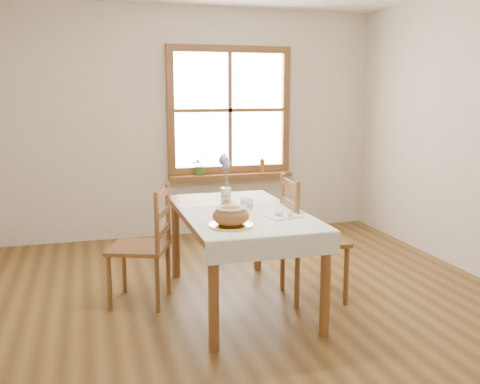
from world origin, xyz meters
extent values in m
plane|color=brown|center=(0.00, 0.00, 0.00)|extent=(5.00, 5.00, 0.00)
cube|color=beige|center=(0.00, 2.50, 1.30)|extent=(4.50, 0.10, 2.60)
cube|color=brown|center=(0.50, 2.46, 2.14)|extent=(1.46, 0.08, 0.08)
cube|color=brown|center=(0.50, 2.46, 0.76)|extent=(1.46, 0.08, 0.08)
cube|color=brown|center=(-0.19, 2.46, 1.45)|extent=(0.08, 0.08, 1.30)
cube|color=brown|center=(1.19, 2.46, 1.45)|extent=(0.08, 0.08, 1.30)
cube|color=brown|center=(0.50, 2.46, 1.45)|extent=(0.04, 0.06, 1.30)
cube|color=brown|center=(0.50, 2.46, 1.45)|extent=(1.30, 0.06, 0.04)
cube|color=white|center=(0.50, 2.49, 1.45)|extent=(1.30, 0.01, 1.30)
cube|color=brown|center=(0.50, 2.40, 0.69)|extent=(1.46, 0.20, 0.05)
cube|color=brown|center=(0.00, 0.30, 0.72)|extent=(0.90, 1.60, 0.05)
cylinder|color=brown|center=(-0.39, -0.44, 0.35)|extent=(0.07, 0.07, 0.70)
cylinder|color=brown|center=(0.39, -0.44, 0.35)|extent=(0.07, 0.07, 0.70)
cylinder|color=brown|center=(-0.39, 1.04, 0.35)|extent=(0.07, 0.07, 0.70)
cylinder|color=brown|center=(0.39, 1.04, 0.35)|extent=(0.07, 0.07, 0.70)
cube|color=white|center=(0.00, 0.00, 0.76)|extent=(0.91, 0.99, 0.01)
cylinder|color=white|center=(-0.21, -0.19, 0.77)|extent=(0.31, 0.31, 0.02)
ellipsoid|color=#A96E3C|center=(-0.21, -0.19, 0.84)|extent=(0.25, 0.25, 0.14)
cube|color=white|center=(0.24, -0.01, 0.77)|extent=(0.28, 0.25, 0.01)
cylinder|color=white|center=(0.06, 0.24, 0.81)|extent=(0.06, 0.06, 0.11)
cylinder|color=white|center=(0.06, 0.40, 0.80)|extent=(0.05, 0.05, 0.08)
cylinder|color=white|center=(0.01, 0.76, 0.80)|extent=(0.11, 0.11, 0.10)
imported|color=#37692A|center=(0.13, 2.40, 0.80)|extent=(0.27, 0.28, 0.17)
cylinder|color=#9A581C|center=(0.88, 2.40, 0.80)|extent=(0.07, 0.07, 0.17)
camera|label=1|loc=(-1.13, -3.59, 1.66)|focal=40.00mm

